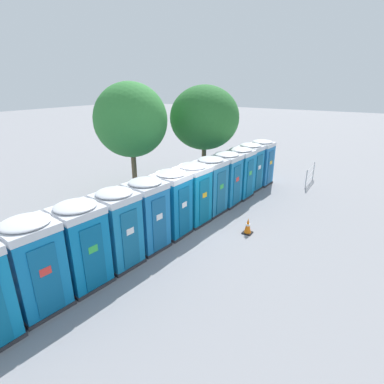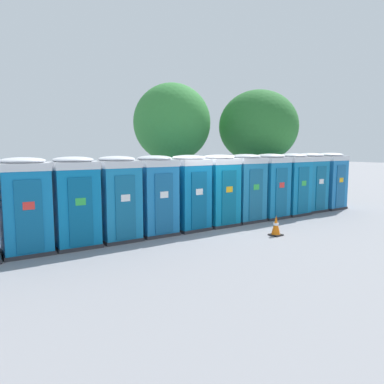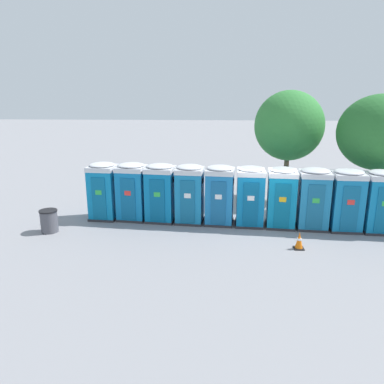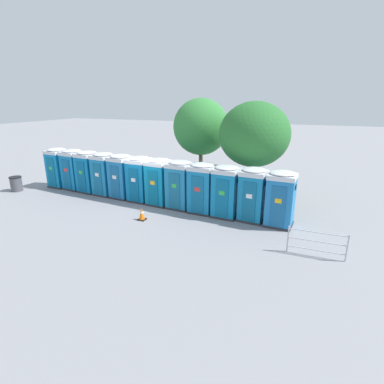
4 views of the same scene
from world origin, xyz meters
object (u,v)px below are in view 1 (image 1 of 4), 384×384
(portapotty_2, at_px, (81,244))
(portapotty_4, at_px, (147,214))
(portapotty_8, at_px, (226,178))
(portapotty_10, at_px, (249,167))
(portapotty_11, at_px, (261,162))
(portapotty_7, at_px, (210,185))
(street_tree_1, at_px, (204,118))
(event_barrier, at_px, (310,174))
(portapotty_1, at_px, (34,265))
(portapotty_6, at_px, (193,193))
(street_tree_0, at_px, (131,120))
(traffic_cone, at_px, (248,226))
(portapotty_3, at_px, (118,228))
(portapotty_5, at_px, (172,203))
(portapotty_9, at_px, (240,172))

(portapotty_2, xyz_separation_m, portapotty_4, (2.57, -0.22, 0.00))
(portapotty_8, bearing_deg, portapotty_10, -2.73)
(portapotty_11, bearing_deg, portapotty_4, 174.95)
(portapotty_2, xyz_separation_m, portapotty_7, (6.42, -0.57, -0.00))
(street_tree_1, xyz_separation_m, event_barrier, (3.43, -5.14, -3.18))
(portapotty_1, bearing_deg, portapotty_10, -4.87)
(portapotty_6, bearing_deg, portapotty_7, -4.40)
(street_tree_0, bearing_deg, portapotty_4, -132.63)
(portapotty_2, bearing_deg, traffic_cone, -27.40)
(portapotty_6, bearing_deg, street_tree_0, 77.21)
(portapotty_2, bearing_deg, portapotty_8, -5.29)
(portapotty_4, relative_size, portapotty_7, 1.00)
(portapotty_8, height_order, street_tree_0, street_tree_0)
(portapotty_11, bearing_deg, street_tree_1, 124.21)
(portapotty_7, bearing_deg, portapotty_3, 175.02)
(portapotty_8, bearing_deg, street_tree_1, 49.87)
(street_tree_0, relative_size, street_tree_1, 1.03)
(street_tree_0, bearing_deg, portapotty_5, -119.40)
(portapotty_10, bearing_deg, traffic_cone, -157.89)
(portapotty_9, relative_size, street_tree_1, 0.47)
(portapotty_4, distance_m, traffic_cone, 3.97)
(portapotty_3, bearing_deg, portapotty_1, 174.00)
(portapotty_7, bearing_deg, portapotty_4, 174.87)
(portapotty_6, xyz_separation_m, portapotty_7, (1.29, -0.10, -0.00))
(portapotty_6, relative_size, traffic_cone, 3.97)
(portapotty_9, distance_m, portapotty_10, 1.29)
(portapotty_8, relative_size, street_tree_1, 0.47)
(street_tree_1, bearing_deg, street_tree_0, 152.95)
(portapotty_9, height_order, portapotty_11, same)
(portapotty_8, distance_m, street_tree_1, 3.99)
(portapotty_2, xyz_separation_m, portapotty_8, (7.70, -0.71, -0.00))
(portapotty_3, bearing_deg, portapotty_6, -5.18)
(traffic_cone, distance_m, event_barrier, 7.76)
(portapotty_3, distance_m, event_barrier, 12.35)
(portapotty_4, bearing_deg, portapotty_2, 175.06)
(portapotty_2, bearing_deg, portapotty_11, -5.02)
(portapotty_2, bearing_deg, portapotty_6, -5.22)
(portapotty_4, relative_size, portapotty_6, 1.00)
(portapotty_2, distance_m, portapotty_7, 6.44)
(portapotty_3, xyz_separation_m, portapotty_4, (1.28, -0.10, -0.00))
(portapotty_4, distance_m, portapotty_11, 9.02)
(portapotty_5, xyz_separation_m, event_barrier, (9.30, -3.12, -0.72))
(portapotty_3, relative_size, street_tree_0, 0.45)
(street_tree_0, distance_m, street_tree_1, 4.12)
(portapotty_7, xyz_separation_m, event_barrier, (6.73, -2.89, -0.72))
(portapotty_1, bearing_deg, traffic_cone, -23.82)
(portapotty_10, bearing_deg, portapotty_11, -8.03)
(portapotty_6, relative_size, portapotty_10, 1.00)
(portapotty_9, height_order, street_tree_0, street_tree_0)
(portapotty_1, relative_size, portapotty_7, 1.00)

